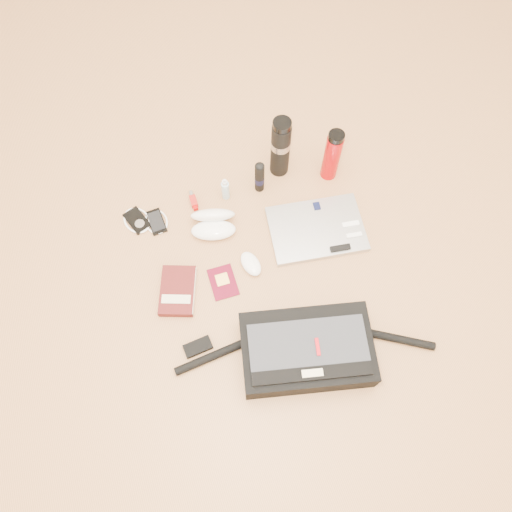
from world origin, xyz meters
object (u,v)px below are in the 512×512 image
Objects in this scene: messenger_bag at (306,350)px; thermos_black at (280,147)px; book at (178,291)px; thermos_red at (332,155)px; laptop at (317,229)px.

messenger_bag is 3.02× the size of thermos_black.
thermos_red is at bearing 43.17° from book.
thermos_black is at bearing 56.36° from book.
laptop is at bearing -83.27° from thermos_black.
book is at bearing -157.55° from thermos_red.
thermos_black is (-0.04, 0.33, 0.14)m from laptop.
laptop is 1.79× the size of book.
thermos_red is (0.15, 0.24, 0.12)m from laptop.
thermos_black reaches higher than laptop.
thermos_black is at bearing 89.82° from messenger_bag.
messenger_bag reaches higher than laptop.
book is at bearing -164.31° from laptop.
thermos_black is at bearing 154.08° from thermos_red.
thermos_black reaches higher than thermos_red.
thermos_red reaches higher than messenger_bag.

